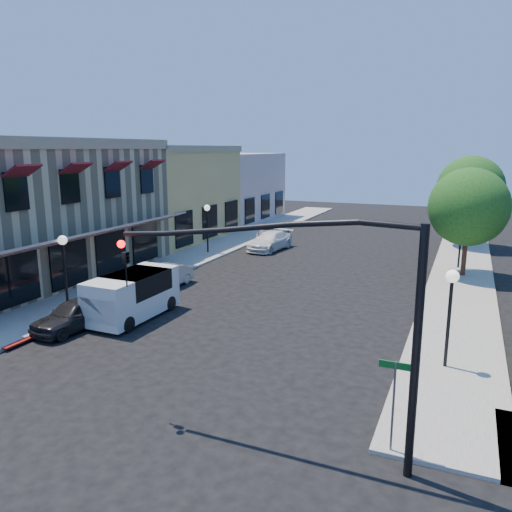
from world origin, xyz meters
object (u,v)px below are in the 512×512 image
at_px(street_tree_b, 470,188).
at_px(parked_car_d, 273,232).
at_px(signal_mast_arm, 324,299).
at_px(lamppost_right_near, 451,294).
at_px(street_tree_a, 469,207).
at_px(parked_car_a, 74,314).
at_px(lamppost_left_near, 64,253).
at_px(lamppost_left_far, 207,216).
at_px(white_van, 132,293).
at_px(parked_car_b, 166,277).
at_px(lamppost_right_far, 462,227).
at_px(parked_car_c, 270,241).
at_px(street_name_sign, 394,392).

xyz_separation_m(street_tree_b, parked_car_d, (-15.00, -2.83, -3.93)).
distance_m(signal_mast_arm, lamppost_right_near, 7.15).
distance_m(street_tree_a, lamppost_right_near, 14.08).
bearing_deg(street_tree_b, parked_car_a, -119.98).
bearing_deg(lamppost_left_near, street_tree_b, 54.21).
xyz_separation_m(lamppost_left_far, white_van, (3.71, -13.89, -1.55)).
bearing_deg(parked_car_b, lamppost_right_near, -16.74).
height_order(lamppost_right_near, lamppost_right_far, same).
bearing_deg(lamppost_right_far, lamppost_left_near, -136.74).
distance_m(street_tree_a, signal_mast_arm, 20.71).
bearing_deg(white_van, street_tree_b, 60.38).
xyz_separation_m(parked_car_a, parked_car_c, (1.40, 19.00, 0.03)).
bearing_deg(white_van, signal_mast_arm, -31.84).
relative_size(signal_mast_arm, white_van, 1.72).
distance_m(lamppost_right_near, lamppost_right_far, 16.00).
relative_size(street_tree_b, parked_car_d, 1.58).
xyz_separation_m(signal_mast_arm, white_van, (-10.64, 6.61, -2.90)).
relative_size(parked_car_a, parked_car_c, 0.81).
xyz_separation_m(lamppost_left_near, lamppost_left_far, (0.00, 14.00, 0.00)).
bearing_deg(parked_car_d, parked_car_a, -96.56).
bearing_deg(parked_car_c, lamppost_right_far, 3.07).
relative_size(street_tree_a, lamppost_right_far, 1.82).
xyz_separation_m(street_tree_a, lamppost_right_near, (-0.30, -14.00, -1.46)).
relative_size(street_tree_a, parked_car_a, 1.69).
xyz_separation_m(lamppost_right_near, parked_car_d, (-14.70, 21.17, -2.12)).
height_order(signal_mast_arm, white_van, signal_mast_arm).
height_order(lamppost_left_near, lamppost_right_near, same).
xyz_separation_m(parked_car_c, parked_car_d, (-1.40, 4.17, -0.07)).
height_order(white_van, parked_car_d, white_van).
xyz_separation_m(lamppost_right_near, parked_car_a, (-14.70, -2.00, -2.08)).
height_order(street_tree_a, parked_car_c, street_tree_a).
bearing_deg(white_van, street_tree_a, 45.64).
bearing_deg(signal_mast_arm, lamppost_right_far, 83.30).
relative_size(parked_car_a, parked_car_d, 0.86).
bearing_deg(parked_car_c, parked_car_b, -89.29).
bearing_deg(lamppost_right_far, parked_car_c, 175.70).
bearing_deg(parked_car_d, white_van, -92.73).
height_order(street_tree_b, white_van, street_tree_b).
relative_size(lamppost_right_far, parked_car_d, 0.80).
height_order(signal_mast_arm, lamppost_left_far, signal_mast_arm).
relative_size(signal_mast_arm, lamppost_right_far, 2.24).
bearing_deg(parked_car_c, parked_car_a, -86.85).
distance_m(street_name_sign, lamppost_right_near, 5.98).
relative_size(street_tree_b, lamppost_right_near, 1.97).
bearing_deg(street_tree_a, street_name_sign, -93.76).
distance_m(street_name_sign, parked_car_c, 25.93).
relative_size(signal_mast_arm, parked_car_c, 1.70).
xyz_separation_m(street_tree_b, signal_mast_arm, (-2.94, -30.50, -0.46)).
height_order(lamppost_left_near, parked_car_c, lamppost_left_near).
bearing_deg(parked_car_b, lamppost_left_near, -112.66).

